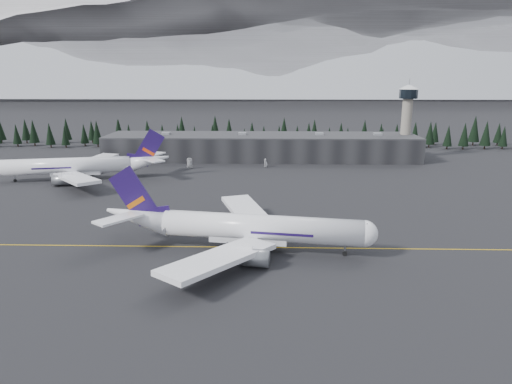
{
  "coord_description": "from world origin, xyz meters",
  "views": [
    {
      "loc": [
        3.61,
        -111.72,
        43.19
      ],
      "look_at": [
        0.0,
        20.0,
        9.0
      ],
      "focal_mm": 32.0,
      "sensor_mm": 36.0,
      "label": 1
    }
  ],
  "objects_px": {
    "terminal": "(261,147)",
    "jet_parked": "(83,166)",
    "gse_vehicle_a": "(190,167)",
    "control_tower": "(407,113)",
    "jet_main": "(237,227)",
    "gse_vehicle_b": "(266,166)"
  },
  "relations": [
    {
      "from": "control_tower",
      "to": "gse_vehicle_a",
      "type": "distance_m",
      "value": 114.75
    },
    {
      "from": "terminal",
      "to": "gse_vehicle_a",
      "type": "xyz_separation_m",
      "value": [
        -33.33,
        -27.27,
        -5.59
      ]
    },
    {
      "from": "jet_parked",
      "to": "gse_vehicle_a",
      "type": "relative_size",
      "value": 13.69
    },
    {
      "from": "control_tower",
      "to": "gse_vehicle_b",
      "type": "relative_size",
      "value": 9.1
    },
    {
      "from": "terminal",
      "to": "gse_vehicle_a",
      "type": "bearing_deg",
      "value": -140.72
    },
    {
      "from": "gse_vehicle_a",
      "to": "gse_vehicle_b",
      "type": "relative_size",
      "value": 1.24
    },
    {
      "from": "gse_vehicle_a",
      "to": "jet_parked",
      "type": "bearing_deg",
      "value": -146.95
    },
    {
      "from": "gse_vehicle_a",
      "to": "jet_main",
      "type": "bearing_deg",
      "value": -70.77
    },
    {
      "from": "control_tower",
      "to": "jet_parked",
      "type": "relative_size",
      "value": 0.54
    },
    {
      "from": "jet_parked",
      "to": "gse_vehicle_b",
      "type": "distance_m",
      "value": 81.71
    },
    {
      "from": "jet_parked",
      "to": "gse_vehicle_a",
      "type": "xyz_separation_m",
      "value": [
        40.87,
        23.63,
        -5.17
      ]
    },
    {
      "from": "jet_main",
      "to": "gse_vehicle_a",
      "type": "height_order",
      "value": "jet_main"
    },
    {
      "from": "jet_main",
      "to": "jet_parked",
      "type": "height_order",
      "value": "jet_parked"
    },
    {
      "from": "terminal",
      "to": "jet_parked",
      "type": "distance_m",
      "value": 89.97
    },
    {
      "from": "control_tower",
      "to": "jet_main",
      "type": "xyz_separation_m",
      "value": [
        -79.05,
        -130.93,
        -17.59
      ]
    },
    {
      "from": "control_tower",
      "to": "gse_vehicle_a",
      "type": "xyz_separation_m",
      "value": [
        -108.33,
        -30.27,
        -22.69
      ]
    },
    {
      "from": "terminal",
      "to": "jet_parked",
      "type": "height_order",
      "value": "jet_parked"
    },
    {
      "from": "control_tower",
      "to": "jet_parked",
      "type": "distance_m",
      "value": 159.6
    },
    {
      "from": "jet_main",
      "to": "terminal",
      "type": "bearing_deg",
      "value": 96.68
    },
    {
      "from": "terminal",
      "to": "jet_main",
      "type": "xyz_separation_m",
      "value": [
        -4.05,
        -127.93,
        -0.48
      ]
    },
    {
      "from": "control_tower",
      "to": "jet_parked",
      "type": "height_order",
      "value": "control_tower"
    },
    {
      "from": "terminal",
      "to": "control_tower",
      "type": "bearing_deg",
      "value": 2.29
    }
  ]
}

